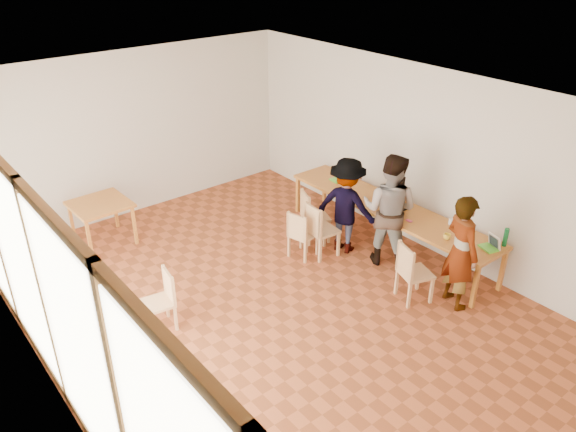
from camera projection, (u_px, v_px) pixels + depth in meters
name	position (u px, v px, depth m)	size (l,w,h in m)	color
ground	(272.00, 303.00, 8.11)	(8.00, 8.00, 0.00)	#A64F28
wall_back	(137.00, 133.00, 10.17)	(6.00, 0.10, 3.00)	beige
wall_front	(563.00, 381.00, 4.66)	(6.00, 0.10, 3.00)	beige
wall_right	(418.00, 158.00, 9.09)	(0.10, 8.00, 3.00)	beige
window_wall	(42.00, 293.00, 5.76)	(0.10, 8.00, 3.00)	white
ceiling	(269.00, 98.00, 6.71)	(6.00, 8.00, 0.04)	white
communal_table	(389.00, 209.00, 9.23)	(0.80, 4.00, 0.75)	#C9802C
side_table	(100.00, 207.00, 9.36)	(0.90, 0.90, 0.75)	#C9802C
chair_near	(410.00, 267.00, 7.93)	(0.54, 0.54, 0.48)	tan
chair_mid	(318.00, 225.00, 9.00)	(0.47, 0.47, 0.50)	tan
chair_far	(300.00, 231.00, 8.98)	(0.46, 0.46, 0.44)	tan
chair_empty	(310.00, 211.00, 9.48)	(0.55, 0.55, 0.48)	tan
chair_spare	(164.00, 294.00, 7.43)	(0.45, 0.45, 0.45)	tan
person_near	(461.00, 252.00, 7.73)	(0.62, 0.41, 1.70)	gray
person_mid	(389.00, 210.00, 8.71)	(0.90, 0.70, 1.85)	gray
person_far	(347.00, 206.00, 9.09)	(1.05, 0.60, 1.63)	gray
laptop_near	(491.00, 245.00, 7.99)	(0.28, 0.29, 0.21)	#5FCD34
laptop_mid	(394.00, 200.00, 9.29)	(0.25, 0.26, 0.18)	#5FCD34
laptop_far	(337.00, 178.00, 10.12)	(0.20, 0.23, 0.18)	#5FCD34
yellow_mug	(447.00, 237.00, 8.23)	(0.11, 0.11, 0.09)	yellow
green_bottle	(506.00, 237.00, 8.02)	(0.07, 0.07, 0.28)	#0E632C
clear_glass	(451.00, 221.00, 8.65)	(0.07, 0.07, 0.09)	silver
condiment_cup	(349.00, 176.00, 10.25)	(0.08, 0.08, 0.06)	white
pink_phone	(409.00, 221.00, 8.75)	(0.05, 0.10, 0.01)	#DE3E65
black_pouch	(398.00, 206.00, 9.13)	(0.16, 0.26, 0.09)	black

